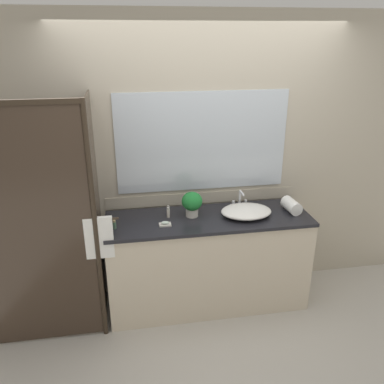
% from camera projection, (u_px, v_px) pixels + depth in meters
% --- Properties ---
extents(ground_plane, '(8.00, 8.00, 0.00)m').
position_uv_depth(ground_plane, '(207.00, 302.00, 3.81)').
color(ground_plane, '#B7B2A8').
extents(wall_back_with_mirror, '(4.40, 0.06, 2.60)m').
position_uv_depth(wall_back_with_mirror, '(202.00, 162.00, 3.64)').
color(wall_back_with_mirror, '#B2A893').
rests_on(wall_back_with_mirror, ground_plane).
extents(vanity_cabinet, '(1.80, 0.58, 0.90)m').
position_uv_depth(vanity_cabinet, '(208.00, 261.00, 3.65)').
color(vanity_cabinet, beige).
rests_on(vanity_cabinet, ground_plane).
extents(shower_enclosure, '(1.20, 0.59, 2.00)m').
position_uv_depth(shower_enclosure, '(53.00, 225.00, 3.06)').
color(shower_enclosure, '#2D2319').
rests_on(shower_enclosure, ground_plane).
extents(sink_basin, '(0.45, 0.34, 0.08)m').
position_uv_depth(sink_basin, '(246.00, 211.00, 3.49)').
color(sink_basin, white).
rests_on(sink_basin, vanity_cabinet).
extents(faucet, '(0.17, 0.14, 0.16)m').
position_uv_depth(faucet, '(240.00, 201.00, 3.67)').
color(faucet, silver).
rests_on(faucet, vanity_cabinet).
extents(potted_plant, '(0.18, 0.18, 0.22)m').
position_uv_depth(potted_plant, '(192.00, 203.00, 3.45)').
color(potted_plant, beige).
rests_on(potted_plant, vanity_cabinet).
extents(soap_dish, '(0.10, 0.07, 0.04)m').
position_uv_depth(soap_dish, '(165.00, 224.00, 3.33)').
color(soap_dish, silver).
rests_on(soap_dish, vanity_cabinet).
extents(amenity_bottle_lotion, '(0.03, 0.03, 0.08)m').
position_uv_depth(amenity_bottle_lotion, '(114.00, 225.00, 3.26)').
color(amenity_bottle_lotion, '#4C7056').
rests_on(amenity_bottle_lotion, vanity_cabinet).
extents(amenity_bottle_body_wash, '(0.03, 0.03, 0.08)m').
position_uv_depth(amenity_bottle_body_wash, '(168.00, 210.00, 3.53)').
color(amenity_bottle_body_wash, white).
rests_on(amenity_bottle_body_wash, vanity_cabinet).
extents(amenity_bottle_conditioner, '(0.03, 0.03, 0.09)m').
position_uv_depth(amenity_bottle_conditioner, '(168.00, 213.00, 3.46)').
color(amenity_bottle_conditioner, silver).
rests_on(amenity_bottle_conditioner, vanity_cabinet).
extents(rolled_towel_near_edge, '(0.13, 0.22, 0.12)m').
position_uv_depth(rolled_towel_near_edge, '(291.00, 206.00, 3.57)').
color(rolled_towel_near_edge, white).
rests_on(rolled_towel_near_edge, vanity_cabinet).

